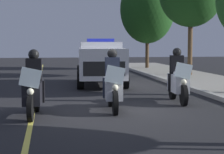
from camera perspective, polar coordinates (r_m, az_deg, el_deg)
ground_plane at (r=11.69m, az=0.33°, el=-4.58°), size 80.00×80.00×0.00m
lane_stripe_center at (r=11.55m, az=-10.73°, el=-4.76°), size 48.00×0.12×0.01m
police_motorcycle_lead_left at (r=10.88m, az=-10.66°, el=-1.64°), size 2.14×0.62×1.72m
police_motorcycle_lead_right at (r=11.58m, az=0.11°, el=-1.17°), size 2.14×0.62×1.72m
police_motorcycle_trailing at (r=13.29m, az=8.98°, el=-0.46°), size 2.14×0.62×1.72m
police_suv at (r=18.42m, az=-1.56°, el=2.19°), size 5.02×2.35×2.05m
tree_behind_suv at (r=29.47m, az=4.85°, el=9.21°), size 3.79×3.79×6.47m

